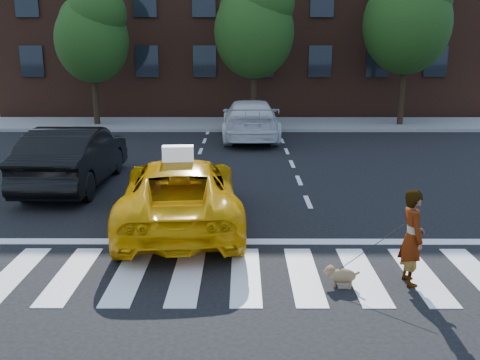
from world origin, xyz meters
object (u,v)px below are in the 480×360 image
object	(u,v)px
dog	(340,275)
tree_mid	(255,22)
woman	(412,237)
taxi	(180,192)
black_sedan	(74,156)
tree_left	(92,31)
tree_right	(409,12)
white_suv	(250,120)

from	to	relation	value
dog	tree_mid	bearing A→B (deg)	109.85
woman	taxi	bearing A→B (deg)	51.68
black_sedan	dog	world-z (taller)	black_sedan
tree_mid	taxi	world-z (taller)	tree_mid
tree_left	dog	size ratio (longest dim) A/B	11.12
tree_right	woman	distance (m)	18.49
white_suv	woman	distance (m)	14.15
woman	white_suv	bearing A→B (deg)	7.21
tree_mid	taxi	size ratio (longest dim) A/B	1.34
black_sedan	white_suv	size ratio (longest dim) A/B	0.91
tree_right	black_sedan	distance (m)	17.05
white_suv	tree_mid	bearing A→B (deg)	-95.02
black_sedan	dog	size ratio (longest dim) A/B	8.76
tree_left	tree_right	bearing A→B (deg)	-0.00
dog	tree_left	bearing A→B (deg)	132.58
black_sedan	white_suv	world-z (taller)	black_sedan
white_suv	dog	bearing A→B (deg)	94.28
tree_mid	white_suv	world-z (taller)	tree_mid
black_sedan	white_suv	bearing A→B (deg)	-122.26
tree_left	black_sedan	xyz separation A→B (m)	(2.26, -11.03, -3.60)
black_sedan	tree_mid	bearing A→B (deg)	-114.67
black_sedan	tree_left	bearing A→B (deg)	-77.66
taxi	woman	distance (m)	5.05
tree_right	black_sedan	bearing A→B (deg)	-137.98
tree_right	taxi	distance (m)	17.49
tree_right	white_suv	size ratio (longest dim) A/B	1.36
tree_right	woman	world-z (taller)	tree_right
tree_left	tree_mid	distance (m)	7.51
dog	black_sedan	bearing A→B (deg)	150.88
tree_right	black_sedan	world-z (taller)	tree_right
taxi	tree_right	bearing A→B (deg)	-127.23
tree_left	tree_right	size ratio (longest dim) A/B	0.84
dog	white_suv	bearing A→B (deg)	111.63
white_suv	black_sedan	bearing A→B (deg)	56.20
tree_left	tree_right	distance (m)	14.52
tree_right	dog	size ratio (longest dim) A/B	13.17
tree_left	woman	bearing A→B (deg)	-60.78
tree_left	white_suv	xyz separation A→B (m)	(7.25, -3.34, -3.62)
tree_mid	black_sedan	world-z (taller)	tree_mid
black_sedan	woman	bearing A→B (deg)	140.53
tree_left	white_suv	world-z (taller)	tree_left
tree_right	woman	bearing A→B (deg)	-105.61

